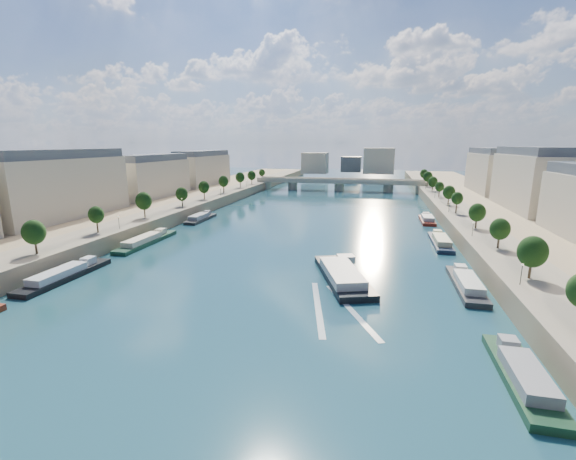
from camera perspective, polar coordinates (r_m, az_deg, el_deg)
The scene contains 17 objects.
ground at distance 137.94m, azimuth 2.23°, elevation -0.36°, with size 700.00×700.00×0.00m, color #0E2B3E.
quay_left at distance 166.48m, azimuth -22.89°, elevation 1.79°, with size 44.00×520.00×5.00m, color #9E8460.
quay_right at distance 142.86m, azimuth 31.90°, elevation -0.83°, with size 44.00×520.00×5.00m, color #9E8460.
pave_left at distance 157.73m, azimuth -18.55°, elevation 2.52°, with size 14.00×520.00×0.10m, color gray.
pave_right at distance 138.19m, azimuth 26.14°, elevation 0.49°, with size 14.00×520.00×0.10m, color gray.
trees_left at distance 157.57m, azimuth -17.69°, elevation 4.57°, with size 4.80×268.80×8.26m.
trees_right at distance 146.48m, azimuth 24.75°, elevation 3.42°, with size 4.80×268.80×8.26m.
lamps_left at distance 146.57m, azimuth -19.15°, elevation 2.82°, with size 0.36×200.36×4.28m.
lamps_right at distance 141.56m, azimuth 24.04°, elevation 2.08°, with size 0.36×200.36×4.28m.
buildings_left at distance 181.98m, azimuth -24.41°, elevation 6.96°, with size 16.00×226.00×23.20m.
buildings_right at distance 156.50m, azimuth 35.65°, elevation 4.94°, with size 16.00×226.00×23.20m.
skyline at distance 352.54m, azimuth 9.70°, elevation 9.88°, with size 79.00×42.00×22.00m.
bridge at distance 261.73m, azimuth 7.60°, elevation 6.91°, with size 112.00×12.00×8.15m.
tour_barge at distance 91.62m, azimuth 8.06°, elevation -6.61°, with size 17.30×30.00×3.92m.
wake at distance 76.68m, azimuth 6.87°, elevation -11.42°, with size 16.02×25.67×0.04m.
moored_barges_left at distance 106.58m, azimuth -29.50°, elevation -5.56°, with size 5.00×160.31×3.60m.
moored_barges_right at distance 94.27m, azimuth 24.93°, elevation -7.34°, with size 5.00×161.10×3.60m.
Camera 1 is at (25.36, -31.92, 31.33)m, focal length 24.00 mm.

